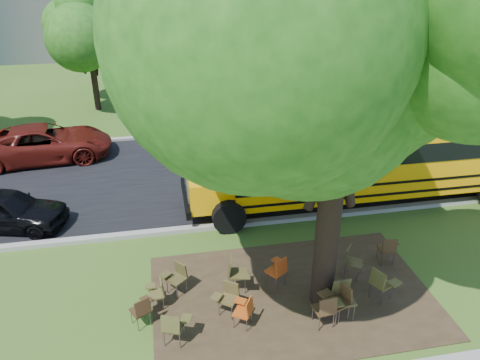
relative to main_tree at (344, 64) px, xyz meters
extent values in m
plane|color=#34561A|center=(-1.65, 0.81, -5.90)|extent=(160.00, 160.00, 0.00)
cube|color=#382819|center=(-0.65, 0.31, -5.89)|extent=(7.00, 4.50, 0.03)
cube|color=black|center=(-1.65, 7.81, -5.88)|extent=(80.00, 8.00, 0.04)
cube|color=gray|center=(-1.65, 3.81, -5.83)|extent=(80.00, 0.25, 0.14)
cube|color=gray|center=(-1.65, 11.91, -5.83)|extent=(80.00, 0.25, 0.14)
cylinder|color=black|center=(-6.65, 16.81, -4.15)|extent=(0.32, 0.32, 3.50)
sphere|color=#1E5313|center=(-6.65, 16.81, -1.68)|extent=(4.80, 4.80, 4.80)
cylinder|color=black|center=(6.35, 14.81, -3.80)|extent=(0.38, 0.38, 4.20)
sphere|color=#1E5313|center=(6.35, 14.81, -0.86)|extent=(5.60, 5.60, 5.60)
cylinder|color=black|center=(0.00, 0.00, -3.48)|extent=(0.56, 0.56, 4.84)
sphere|color=#1E5313|center=(0.00, 0.00, 0.01)|extent=(7.20, 7.20, 7.20)
cube|color=#FFAA08|center=(4.29, 4.81, -4.03)|extent=(11.60, 2.71, 2.58)
cube|color=black|center=(4.61, 4.81, -3.74)|extent=(10.97, 2.75, 0.63)
cube|color=#FFAA08|center=(-2.17, 4.85, -4.85)|extent=(1.38, 2.33, 1.00)
cube|color=black|center=(4.29, 4.81, -4.69)|extent=(11.62, 2.74, 0.08)
cube|color=black|center=(4.29, 4.81, -5.08)|extent=(11.62, 2.74, 0.08)
cylinder|color=black|center=(-1.72, 3.53, -5.38)|extent=(1.06, 0.32, 1.05)
cylinder|color=black|center=(-1.71, 6.17, -5.38)|extent=(1.06, 0.32, 1.05)
cylinder|color=black|center=(7.35, 6.11, -5.38)|extent=(1.06, 0.32, 1.05)
cube|color=#412917|center=(-4.41, 0.01, -5.48)|extent=(0.52, 0.51, 0.05)
cube|color=#412917|center=(-4.33, -0.14, -5.27)|extent=(0.38, 0.25, 0.38)
cube|color=#412917|center=(-4.26, 0.23, -5.37)|extent=(0.30, 0.33, 0.03)
cylinder|color=slate|center=(-4.62, 0.08, -5.69)|extent=(0.02, 0.02, 0.42)
cylinder|color=slate|center=(-4.19, -0.06, -5.69)|extent=(0.02, 0.02, 0.42)
cube|color=#4E4B21|center=(-3.68, -0.70, -5.44)|extent=(0.55, 0.54, 0.05)
cube|color=#4E4B21|center=(-3.74, -0.87, -5.21)|extent=(0.42, 0.24, 0.42)
cube|color=#4E4B21|center=(-3.39, -0.65, -5.31)|extent=(0.32, 0.35, 0.03)
cylinder|color=slate|center=(-3.78, -0.47, -5.67)|extent=(0.02, 0.02, 0.47)
cylinder|color=slate|center=(-3.57, -0.92, -5.67)|extent=(0.02, 0.02, 0.47)
cube|color=#B64A13|center=(-2.09, -0.50, -5.48)|extent=(0.53, 0.53, 0.05)
cube|color=#B64A13|center=(-1.95, -0.59, -5.27)|extent=(0.27, 0.37, 0.38)
cube|color=#B64A13|center=(-2.09, -0.24, -5.37)|extent=(0.33, 0.31, 0.03)
cylinder|color=slate|center=(-2.31, -0.55, -5.69)|extent=(0.02, 0.02, 0.42)
cylinder|color=slate|center=(-1.88, -0.44, -5.69)|extent=(0.02, 0.02, 0.42)
cube|color=brown|center=(-2.35, -0.03, -5.46)|extent=(0.56, 0.56, 0.05)
cube|color=brown|center=(-2.25, 0.11, -5.25)|extent=(0.38, 0.30, 0.39)
cube|color=brown|center=(-2.62, -0.01, -5.34)|extent=(0.33, 0.35, 0.03)
cylinder|color=slate|center=(-2.31, -0.26, -5.68)|extent=(0.02, 0.02, 0.44)
cylinder|color=slate|center=(-2.39, 0.20, -5.68)|extent=(0.02, 0.02, 0.44)
cube|color=#4D331B|center=(-0.25, -0.81, -5.43)|extent=(0.48, 0.47, 0.05)
cube|color=#4D331B|center=(-0.23, -1.00, -5.20)|extent=(0.43, 0.14, 0.42)
cube|color=#4D331B|center=(-0.02, -0.63, -5.30)|extent=(0.26, 0.32, 0.03)
cylinder|color=slate|center=(-0.45, -0.65, -5.67)|extent=(0.03, 0.03, 0.48)
cylinder|color=slate|center=(-0.06, -0.97, -5.67)|extent=(0.03, 0.03, 0.48)
cube|color=brown|center=(0.30, -0.65, -5.40)|extent=(0.49, 0.47, 0.06)
cube|color=brown|center=(0.29, -0.45, -5.16)|extent=(0.45, 0.13, 0.45)
cube|color=brown|center=(0.05, -0.82, -5.27)|extent=(0.26, 0.32, 0.03)
cylinder|color=slate|center=(0.50, -0.83, -5.65)|extent=(0.03, 0.03, 0.50)
cylinder|color=slate|center=(0.11, -0.47, -5.65)|extent=(0.03, 0.03, 0.50)
cube|color=#4F361C|center=(0.14, -0.68, -5.40)|extent=(0.58, 0.59, 0.06)
cube|color=#4F361C|center=(0.33, -0.61, -5.16)|extent=(0.25, 0.46, 0.45)
cube|color=#4F361C|center=(-0.10, -0.48, -5.27)|extent=(0.38, 0.34, 0.03)
cylinder|color=slate|center=(0.02, -0.92, -5.65)|extent=(0.03, 0.03, 0.50)
cylinder|color=slate|center=(0.25, -0.44, -5.65)|extent=(0.03, 0.03, 0.50)
cube|color=brown|center=(1.47, -0.22, -5.42)|extent=(0.58, 0.59, 0.05)
cube|color=brown|center=(1.29, -0.30, -5.19)|extent=(0.27, 0.43, 0.43)
cube|color=brown|center=(1.71, -0.39, -5.29)|extent=(0.37, 0.34, 0.03)
cylinder|color=slate|center=(1.55, 0.02, -5.66)|extent=(0.03, 0.03, 0.48)
cylinder|color=slate|center=(1.38, -0.46, -5.66)|extent=(0.03, 0.03, 0.48)
cube|color=brown|center=(-4.03, 0.53, -5.50)|extent=(0.37, 0.39, 0.04)
cube|color=brown|center=(-3.87, 0.54, -5.31)|extent=(0.10, 0.36, 0.36)
cube|color=brown|center=(-4.16, 0.74, -5.40)|extent=(0.26, 0.21, 0.03)
cylinder|color=slate|center=(-4.17, 0.37, -5.70)|extent=(0.02, 0.02, 0.40)
cylinder|color=slate|center=(-3.88, 0.69, -5.70)|extent=(0.02, 0.02, 0.40)
cube|color=#47401F|center=(-3.51, 0.95, -5.46)|extent=(0.57, 0.57, 0.05)
cube|color=#47401F|center=(-3.37, 1.07, -5.24)|extent=(0.33, 0.36, 0.40)
cube|color=#47401F|center=(-3.77, 1.04, -5.34)|extent=(0.35, 0.35, 0.03)
cylinder|color=slate|center=(-3.53, 0.71, -5.68)|extent=(0.02, 0.02, 0.45)
cylinder|color=slate|center=(-3.49, 1.19, -5.68)|extent=(0.02, 0.02, 0.45)
cube|color=#4A4320|center=(-1.96, 0.81, -5.40)|extent=(0.53, 0.54, 0.06)
cube|color=#4A4320|center=(-2.16, 0.85, -5.16)|extent=(0.19, 0.46, 0.45)
cube|color=#4A4320|center=(-1.86, 0.52, -5.27)|extent=(0.35, 0.30, 0.03)
cylinder|color=slate|center=(-1.74, 0.96, -5.65)|extent=(0.03, 0.03, 0.50)
cylinder|color=slate|center=(-2.19, 0.66, -5.65)|extent=(0.03, 0.03, 0.50)
cube|color=#C84A15|center=(-0.98, 0.78, -5.44)|extent=(0.59, 0.59, 0.05)
cube|color=#C84A15|center=(-0.87, 0.62, -5.21)|extent=(0.40, 0.31, 0.42)
cube|color=#C84A15|center=(-0.85, 1.04, -5.31)|extent=(0.35, 0.37, 0.03)
cylinder|color=slate|center=(-1.22, 0.82, -5.67)|extent=(0.02, 0.02, 0.46)
cylinder|color=slate|center=(-0.73, 0.73, -5.67)|extent=(0.02, 0.02, 0.46)
cube|color=#4C4221|center=(1.14, 0.75, -5.44)|extent=(0.59, 0.60, 0.05)
cube|color=#4C4221|center=(0.99, 0.86, -5.21)|extent=(0.34, 0.38, 0.41)
cube|color=#4C4221|center=(1.09, 0.46, -5.32)|extent=(0.37, 0.36, 0.03)
cylinder|color=slate|center=(1.38, 0.77, -5.67)|extent=(0.02, 0.02, 0.46)
cylinder|color=slate|center=(0.89, 0.72, -5.67)|extent=(0.02, 0.02, 0.46)
cube|color=#49311A|center=(2.29, 1.17, -5.46)|extent=(0.46, 0.44, 0.05)
cube|color=#49311A|center=(2.27, 0.99, -5.24)|extent=(0.41, 0.14, 0.40)
cube|color=#49311A|center=(2.54, 1.28, -5.34)|extent=(0.25, 0.30, 0.03)
cylinder|color=slate|center=(2.14, 1.36, -5.68)|extent=(0.02, 0.02, 0.45)
cylinder|color=slate|center=(2.44, 0.98, -5.68)|extent=(0.02, 0.02, 0.45)
imported|color=black|center=(-8.49, 5.11, -5.27)|extent=(3.95, 2.38, 1.26)
imported|color=#53140E|center=(-8.21, 10.34, -5.17)|extent=(5.49, 2.91, 1.47)
camera|label=1|loc=(-3.70, -8.55, 2.05)|focal=35.00mm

